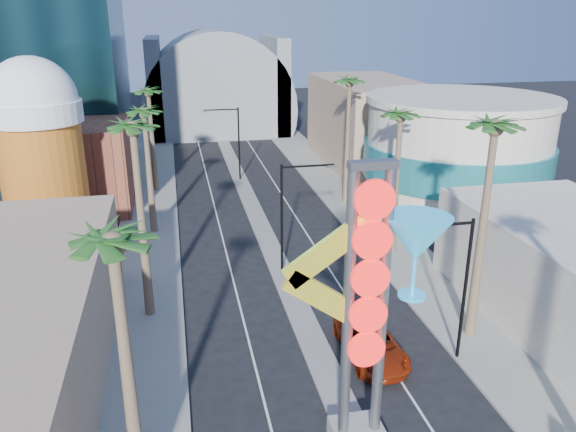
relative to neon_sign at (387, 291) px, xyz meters
name	(u,v)px	position (x,y,z in m)	size (l,w,h in m)	color
sidewalk_west	(150,212)	(-10.32, 32.04, -7.23)	(5.00, 100.00, 0.15)	gray
sidewalk_east	(347,199)	(8.68, 32.04, -7.23)	(5.00, 100.00, 0.15)	gray
median	(248,196)	(-0.82, 35.04, -7.23)	(1.60, 84.00, 0.15)	gray
brick_filler_west	(75,167)	(-16.82, 35.04, -3.31)	(10.00, 10.00, 8.00)	brown
filler_east	(368,123)	(15.18, 45.04, -2.31)	(10.00, 20.00, 10.00)	tan
beer_mug	(39,145)	(-17.82, 27.04, 0.54)	(7.00, 7.00, 14.50)	#BD5C19
turquoise_building	(456,156)	(17.18, 27.04, -2.06)	(16.60, 16.60, 10.60)	#BBB59E
canopy	(217,103)	(-0.82, 69.04, -3.00)	(22.00, 16.00, 22.00)	slate
neon_sign	(387,291)	(0.00, 0.00, 0.00)	(6.53, 2.60, 12.55)	gray
streetlight_0	(290,209)	(-0.27, 17.04, -2.43)	(3.79, 0.25, 8.00)	black
streetlight_1	(234,137)	(-1.36, 41.04, -2.43)	(3.79, 0.25, 8.00)	black
streetlight_2	(458,278)	(5.91, 5.04, -2.47)	(3.45, 0.25, 8.00)	black
palm_0	(114,261)	(-9.82, -0.96, 2.62)	(2.40, 2.40, 11.70)	brown
palm_1	(134,141)	(-9.82, 13.04, 3.52)	(2.40, 2.40, 12.70)	brown
palm_2	(145,120)	(-9.82, 27.04, 2.17)	(2.40, 2.40, 11.20)	brown
palm_3	(149,98)	(-9.82, 39.04, 2.17)	(2.40, 2.40, 11.20)	brown
palm_5	(493,142)	(8.18, 7.04, 3.96)	(2.40, 2.40, 13.20)	brown
palm_6	(400,125)	(8.18, 19.04, 2.62)	(2.40, 2.40, 11.70)	brown
palm_7	(349,90)	(8.18, 31.04, 3.52)	(2.40, 2.40, 12.70)	brown
red_pickup	(371,343)	(1.93, 6.20, -6.49)	(2.71, 5.87, 1.63)	maroon
pedestrian_b	(384,255)	(6.48, 16.28, -6.18)	(0.95, 0.74, 1.96)	gray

